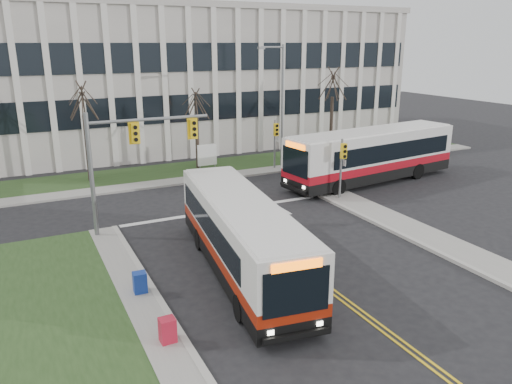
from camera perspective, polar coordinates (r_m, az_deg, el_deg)
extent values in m
plane|color=black|center=(22.13, 4.69, -8.28)|extent=(120.00, 120.00, 0.00)
cube|color=#9E9B93|center=(15.65, -8.93, -19.81)|extent=(1.20, 26.00, 0.14)
cube|color=#9E9B93|center=(37.01, -0.67, 2.24)|extent=(44.00, 1.60, 0.14)
cube|color=#27411B|center=(39.48, -2.42, 3.14)|extent=(44.00, 5.00, 0.12)
cube|color=beige|center=(49.71, -8.25, 12.73)|extent=(40.00, 16.00, 12.00)
cylinder|color=slate|center=(25.32, -18.28, 1.62)|extent=(0.22, 0.22, 6.20)
cylinder|color=slate|center=(25.36, -12.06, 8.13)|extent=(6.00, 0.16, 0.16)
cube|color=yellow|center=(25.13, -13.67, 6.56)|extent=(0.34, 0.24, 0.92)
cube|color=yellow|center=(25.93, -7.16, 7.20)|extent=(0.34, 0.24, 0.92)
cylinder|color=slate|center=(30.80, 9.66, 2.53)|extent=(0.14, 0.14, 3.80)
cube|color=yellow|center=(30.37, 9.99, 4.64)|extent=(0.34, 0.24, 0.92)
cylinder|color=slate|center=(37.83, 2.15, 5.39)|extent=(0.14, 0.14, 3.80)
cube|color=yellow|center=(37.44, 2.31, 7.14)|extent=(0.34, 0.24, 0.92)
cylinder|color=slate|center=(38.48, 3.02, 9.65)|extent=(0.20, 0.20, 9.20)
cylinder|color=slate|center=(37.76, 1.88, 16.22)|extent=(1.80, 0.14, 0.14)
cube|color=slate|center=(37.34, 0.61, 16.15)|extent=(0.50, 0.25, 0.18)
cylinder|color=slate|center=(37.81, -6.43, 3.12)|extent=(0.08, 0.08, 1.00)
cylinder|color=slate|center=(38.22, -4.74, 3.32)|extent=(0.08, 0.08, 1.00)
cube|color=white|center=(37.86, -5.61, 4.25)|extent=(1.50, 0.12, 1.60)
cylinder|color=#42352B|center=(36.11, -18.70, 4.63)|extent=(0.28, 0.28, 4.62)
cylinder|color=#42352B|center=(38.16, -6.72, 5.61)|extent=(0.28, 0.28, 4.09)
cylinder|color=#42352B|center=(43.34, 8.58, 7.45)|extent=(0.28, 0.28, 4.95)
cube|color=navy|center=(19.89, -13.11, -10.20)|extent=(0.52, 0.48, 0.95)
cube|color=#A51529|center=(16.77, -10.06, -15.46)|extent=(0.51, 0.46, 0.95)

